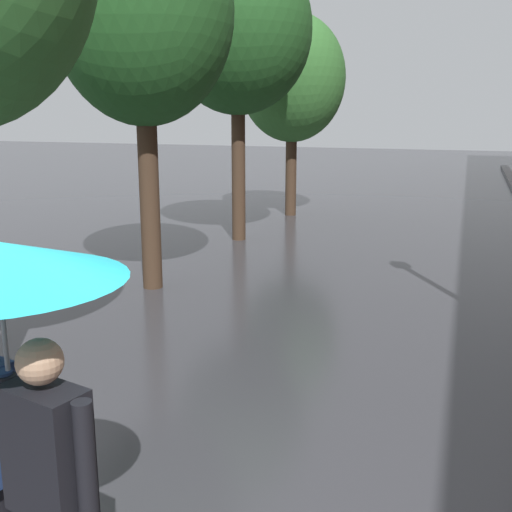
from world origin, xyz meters
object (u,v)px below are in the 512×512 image
Objects in this scene: street_tree_1 at (142,13)px; couple_under_umbrella at (7,381)px; street_tree_2 at (238,30)px; street_tree_3 at (292,79)px.

street_tree_1 reaches higher than couple_under_umbrella.
street_tree_2 is 2.77× the size of couple_under_umbrella.
street_tree_1 is at bearing 112.22° from couple_under_umbrella.
street_tree_2 is 1.17× the size of street_tree_3.
street_tree_3 is at bearing 99.68° from couple_under_umbrella.
street_tree_1 is 2.66× the size of couple_under_umbrella.
street_tree_2 is (0.02, 3.73, 0.17)m from street_tree_1.
street_tree_2 is 3.36m from street_tree_3.
couple_under_umbrella is at bearing -76.03° from street_tree_2.
street_tree_2 reaches higher than couple_under_umbrella.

